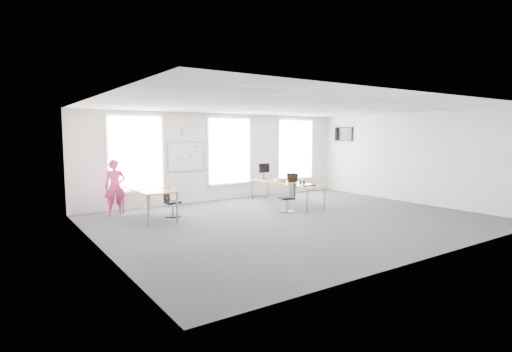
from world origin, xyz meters
TOP-DOWN VIEW (x-y plane):
  - floor at (0.00, 0.00)m, footprint 10.00×10.00m
  - ceiling at (0.00, 0.00)m, footprint 10.00×10.00m
  - wall_back at (0.00, 4.00)m, footprint 10.00×0.00m
  - wall_front at (0.00, -4.00)m, footprint 10.00×0.00m
  - wall_left at (-5.00, 0.00)m, footprint 0.00×10.00m
  - wall_right at (5.00, 0.00)m, footprint 0.00×10.00m
  - window_left at (-3.00, 3.97)m, footprint 1.60×0.06m
  - window_mid at (0.30, 3.97)m, footprint 1.60×0.06m
  - window_right at (3.30, 3.97)m, footprint 1.60×0.06m
  - desk_right at (1.24, 1.99)m, footprint 0.81×3.03m
  - desk_left at (-3.15, 2.48)m, footprint 0.89×2.24m
  - chair_right at (0.54, 0.95)m, footprint 0.48×0.48m
  - chair_left at (-2.62, 2.21)m, footprint 0.44×0.44m
  - person at (-3.80, 3.41)m, footprint 0.66×0.52m
  - whiteboard at (-1.35, 3.97)m, footprint 1.20×0.03m
  - wall_clock at (-1.35, 3.97)m, footprint 0.30×0.04m
  - tv at (4.95, 3.00)m, footprint 0.06×0.90m
  - keyboard at (1.18, 0.76)m, footprint 0.44×0.17m
  - mouse at (1.41, 0.84)m, footprint 0.08×0.12m
  - lens_cap at (1.40, 1.24)m, footprint 0.07×0.07m
  - headphones at (1.33, 1.28)m, footprint 0.18×0.09m
  - laptop_sleeve at (1.35, 1.76)m, footprint 0.38×0.21m
  - paper_stack at (1.16, 2.16)m, footprint 0.39×0.34m
  - monitor at (1.21, 3.15)m, footprint 0.49×0.20m

SIDE VIEW (x-z plane):
  - floor at x=0.00m, z-range 0.00..0.00m
  - chair_left at x=-2.62m, z-range -0.05..0.78m
  - chair_right at x=0.54m, z-range -0.05..0.80m
  - desk_right at x=1.24m, z-range 0.32..1.06m
  - lens_cap at x=1.40m, z-range 0.74..0.75m
  - desk_left at x=-3.15m, z-range 0.34..1.16m
  - keyboard at x=1.18m, z-range 0.74..0.76m
  - mouse at x=1.41m, z-range 0.74..0.78m
  - headphones at x=1.33m, z-range 0.73..0.84m
  - person at x=-3.80m, z-range 0.00..1.58m
  - paper_stack at x=1.16m, z-range 0.74..0.85m
  - laptop_sleeve at x=1.35m, z-range 0.73..1.04m
  - monitor at x=1.21m, z-range 0.79..1.33m
  - wall_back at x=0.00m, z-range -3.50..6.50m
  - wall_front at x=0.00m, z-range -3.50..6.50m
  - wall_left at x=-5.00m, z-range -3.50..6.50m
  - wall_right at x=5.00m, z-range -3.50..6.50m
  - whiteboard at x=-1.35m, z-range 1.10..2.00m
  - window_left at x=-3.00m, z-range 0.60..2.80m
  - window_mid at x=0.30m, z-range 0.60..2.80m
  - window_right at x=3.30m, z-range 0.60..2.80m
  - tv at x=4.95m, z-range 2.02..2.57m
  - wall_clock at x=-1.35m, z-range 2.20..2.50m
  - ceiling at x=0.00m, z-range 3.00..3.00m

